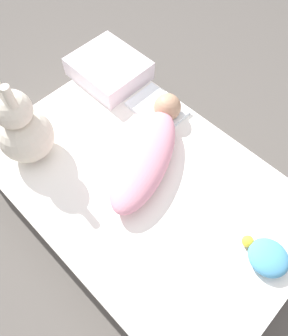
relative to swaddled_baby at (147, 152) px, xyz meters
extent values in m
plane|color=#514C47|center=(-0.06, 0.08, -0.29)|extent=(12.00, 12.00, 0.00)
cube|color=white|center=(-0.06, 0.08, -0.18)|extent=(1.30, 0.85, 0.23)
cube|color=white|center=(0.16, -0.23, -0.05)|extent=(0.25, 0.18, 0.02)
ellipsoid|color=pink|center=(-0.01, 0.03, 0.00)|extent=(0.39, 0.54, 0.12)
sphere|color=tan|center=(0.10, -0.23, 0.00)|extent=(0.12, 0.12, 0.12)
cube|color=white|center=(0.47, -0.22, -0.01)|extent=(0.33, 0.29, 0.10)
sphere|color=beige|center=(0.37, 0.31, 0.05)|extent=(0.22, 0.22, 0.22)
sphere|color=beige|center=(0.37, 0.31, 0.21)|extent=(0.14, 0.14, 0.14)
cylinder|color=beige|center=(0.33, 0.31, 0.30)|extent=(0.03, 0.03, 0.10)
ellipsoid|color=#4C99C6|center=(-0.59, 0.00, -0.03)|extent=(0.14, 0.14, 0.06)
sphere|color=yellow|center=(-0.51, 0.00, -0.04)|extent=(0.04, 0.04, 0.04)
camera|label=1|loc=(-0.50, 0.52, 1.10)|focal=35.00mm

